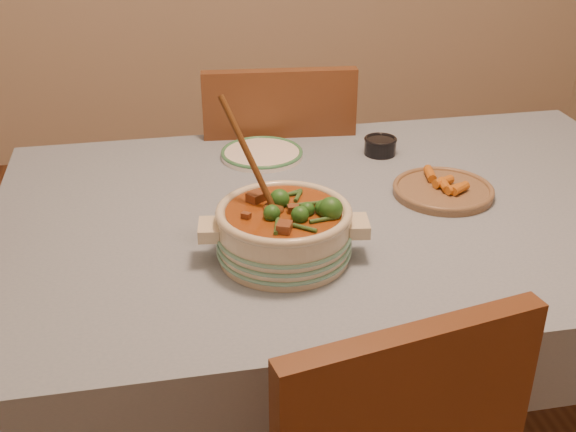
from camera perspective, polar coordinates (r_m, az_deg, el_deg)
The scene contains 6 objects.
dining_table at distance 1.77m, azimuth 4.93°, elevation -1.93°, with size 1.68×1.08×0.76m.
stew_casserole at distance 1.48m, azimuth -0.34°, elevation -0.90°, with size 0.36×0.31×0.33m.
white_plate at distance 1.99m, azimuth -2.08°, elevation 4.96°, with size 0.28×0.28×0.02m.
condiment_bowl at distance 2.02m, azimuth 7.30°, elevation 5.59°, with size 0.11×0.11×0.05m.
fried_plate at distance 1.81m, azimuth 12.16°, elevation 2.13°, with size 0.27×0.27×0.04m.
chair_far at distance 2.33m, azimuth -0.87°, elevation 2.45°, with size 0.48×0.48×0.95m.
Camera 1 is at (-0.44, -1.47, 1.54)m, focal length 45.00 mm.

